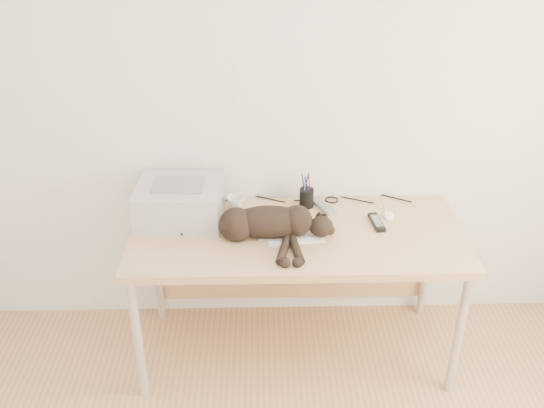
{
  "coord_description": "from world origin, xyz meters",
  "views": [
    {
      "loc": [
        -0.18,
        -1.07,
        2.27
      ],
      "look_at": [
        -0.12,
        1.34,
        0.93
      ],
      "focal_mm": 40.0,
      "sensor_mm": 36.0,
      "label": 1
    }
  ],
  "objects_px": {
    "pen_cup": "(306,197)",
    "mouse": "(389,214)",
    "mug": "(236,204)",
    "printer": "(180,202)",
    "cat": "(264,224)",
    "desk": "(296,246)"
  },
  "relations": [
    {
      "from": "pen_cup",
      "to": "mouse",
      "type": "height_order",
      "value": "pen_cup"
    },
    {
      "from": "mouse",
      "to": "mug",
      "type": "bearing_deg",
      "value": 179.98
    },
    {
      "from": "printer",
      "to": "mouse",
      "type": "distance_m",
      "value": 1.04
    },
    {
      "from": "cat",
      "to": "mouse",
      "type": "bearing_deg",
      "value": 15.93
    },
    {
      "from": "desk",
      "to": "printer",
      "type": "height_order",
      "value": "printer"
    },
    {
      "from": "mug",
      "to": "mouse",
      "type": "distance_m",
      "value": 0.77
    },
    {
      "from": "desk",
      "to": "printer",
      "type": "bearing_deg",
      "value": 173.78
    },
    {
      "from": "desk",
      "to": "mug",
      "type": "distance_m",
      "value": 0.37
    },
    {
      "from": "printer",
      "to": "cat",
      "type": "distance_m",
      "value": 0.45
    },
    {
      "from": "pen_cup",
      "to": "mouse",
      "type": "relative_size",
      "value": 1.91
    },
    {
      "from": "mug",
      "to": "cat",
      "type": "bearing_deg",
      "value": -60.41
    },
    {
      "from": "pen_cup",
      "to": "mug",
      "type": "bearing_deg",
      "value": -172.88
    },
    {
      "from": "cat",
      "to": "pen_cup",
      "type": "bearing_deg",
      "value": 53.11
    },
    {
      "from": "pen_cup",
      "to": "desk",
      "type": "bearing_deg",
      "value": -110.08
    },
    {
      "from": "cat",
      "to": "printer",
      "type": "bearing_deg",
      "value": 155.68
    },
    {
      "from": "printer",
      "to": "desk",
      "type": "bearing_deg",
      "value": -6.22
    },
    {
      "from": "printer",
      "to": "cat",
      "type": "height_order",
      "value": "printer"
    },
    {
      "from": "printer",
      "to": "pen_cup",
      "type": "xyz_separation_m",
      "value": [
        0.63,
        0.11,
        -0.04
      ]
    },
    {
      "from": "desk",
      "to": "mug",
      "type": "height_order",
      "value": "mug"
    },
    {
      "from": "pen_cup",
      "to": "cat",
      "type": "bearing_deg",
      "value": -126.82
    },
    {
      "from": "cat",
      "to": "mug",
      "type": "bearing_deg",
      "value": 119.52
    },
    {
      "from": "mug",
      "to": "printer",
      "type": "bearing_deg",
      "value": -167.2
    }
  ]
}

